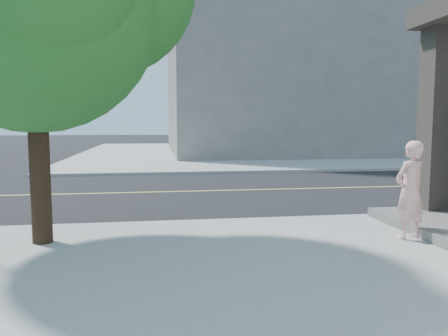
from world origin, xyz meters
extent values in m
cube|color=black|center=(0.00, 4.50, 0.01)|extent=(140.00, 9.00, 0.01)
cube|color=#9A9A9A|center=(13.50, 21.50, 0.06)|extent=(29.00, 25.00, 0.12)
cube|color=#35302B|center=(9.70, -0.50, 2.22)|extent=(0.55, 0.55, 4.20)
cube|color=slate|center=(14.00, 22.00, 7.12)|extent=(18.00, 16.00, 14.00)
imported|color=beige|center=(8.22, -2.04, 0.96)|extent=(0.71, 0.58, 1.68)
cylinder|color=black|center=(2.08, -1.36, 1.75)|extent=(0.33, 0.33, 3.26)
sphere|color=#246423|center=(2.08, -1.36, 3.92)|extent=(3.98, 3.98, 3.98)
camera|label=1|loc=(3.98, -8.95, 2.10)|focal=35.62mm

